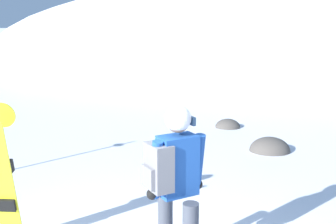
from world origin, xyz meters
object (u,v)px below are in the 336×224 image
snowboarder_main (175,188)px  rock_mid (228,127)px  rock_dark (270,151)px  spare_snowboard (2,178)px

snowboarder_main → rock_mid: snowboarder_main is taller
rock_dark → rock_mid: size_ratio=1.33×
spare_snowboard → rock_mid: 6.37m
rock_dark → snowboarder_main: bearing=-110.4°
spare_snowboard → rock_dark: 5.26m
snowboarder_main → spare_snowboard: (-1.87, 0.33, -0.09)m
snowboarder_main → rock_mid: bearing=81.8°
rock_dark → rock_mid: (-0.71, 1.81, 0.00)m
rock_mid → snowboarder_main: bearing=-98.2°
spare_snowboard → rock_mid: bearing=64.3°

